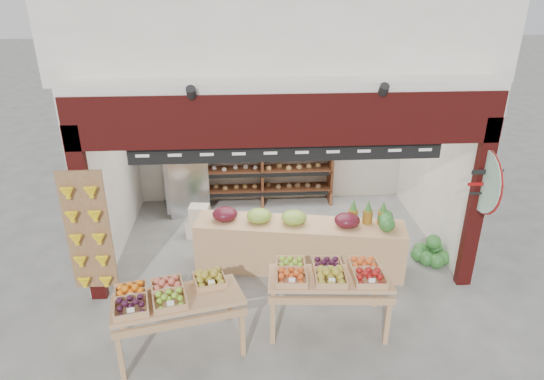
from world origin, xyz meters
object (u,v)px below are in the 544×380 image
Objects in this scene: display_table_left at (168,296)px; display_table_right at (329,275)px; mid_counter at (298,244)px; back_shelving at (262,151)px; watermelon_pile at (431,253)px; refrigerator at (183,163)px; cardboard_stack at (212,224)px.

display_table_left is 1.05× the size of display_table_right.
mid_counter is at bearing 43.05° from display_table_left.
back_shelving is 4.69× the size of watermelon_pile.
back_shelving is at bearing -13.44° from refrigerator.
watermelon_pile is at bearing -47.15° from refrigerator.
refrigerator is 4.85m from watermelon_pile.
refrigerator is 1.48m from cardboard_stack.
display_table_left is at bearing -171.36° from display_table_right.
refrigerator is at bearing 92.93° from display_table_left.
mid_counter is 2.49m from display_table_left.
display_table_right is 2.52m from watermelon_pile.
display_table_left is at bearing -106.21° from refrigerator.
watermelon_pile is at bearing -41.85° from back_shelving.
mid_counter reaches higher than watermelon_pile.
refrigerator reaches higher than back_shelving.
back_shelving is 1.86m from cardboard_stack.
refrigerator is 0.60× the size of mid_counter.
display_table_right is (2.04, 0.31, 0.02)m from display_table_left.
mid_counter is at bearing -39.00° from cardboard_stack.
back_shelving reaches higher than cardboard_stack.
refrigerator reaches higher than watermelon_pile.
mid_counter is 2.23m from watermelon_pile.
mid_counter is at bearing -67.96° from refrigerator.
refrigerator is at bearing 121.41° from display_table_right.
display_table_right is at bearing 8.64° from display_table_left.
refrigerator is 3.99m from display_table_left.
cardboard_stack is at bearing 123.36° from display_table_right.
cardboard_stack is 0.59× the size of display_table_right.
back_shelving reaches higher than watermelon_pile.
mid_counter is 5.48× the size of watermelon_pile.
mid_counter is at bearing -178.65° from watermelon_pile.
display_table_right reaches higher than cardboard_stack.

